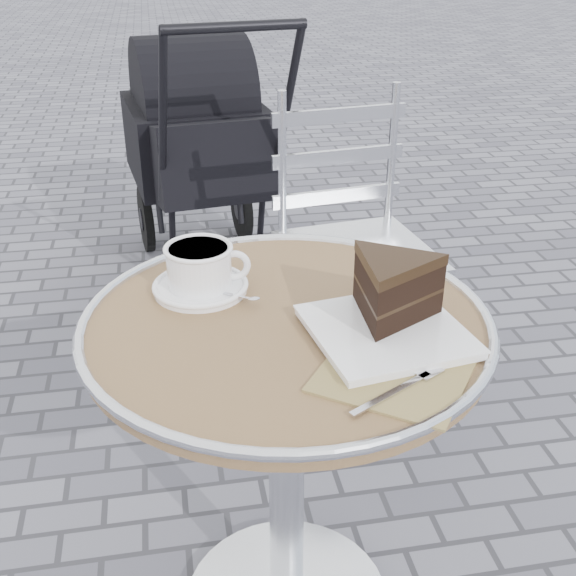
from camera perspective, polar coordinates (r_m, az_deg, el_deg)
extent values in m
cylinder|color=silver|center=(1.47, -0.12, -14.91)|extent=(0.07, 0.07, 0.67)
cylinder|color=#A37B58|center=(1.26, -0.13, -3.12)|extent=(0.70, 0.70, 0.03)
torus|color=silver|center=(1.25, -0.13, -2.53)|extent=(0.72, 0.72, 0.02)
cylinder|color=white|center=(1.35, -6.92, 0.00)|extent=(0.17, 0.17, 0.01)
cylinder|color=white|center=(1.33, -7.03, 1.68)|extent=(0.13, 0.13, 0.08)
torus|color=white|center=(1.33, -4.25, 1.80)|extent=(0.06, 0.02, 0.06)
cylinder|color=#D1AE8B|center=(1.32, -7.11, 3.02)|extent=(0.11, 0.11, 0.01)
cube|color=olive|center=(1.13, 8.43, -6.55)|extent=(0.30, 0.30, 0.00)
cube|color=white|center=(1.21, 7.77, -3.48)|extent=(0.27, 0.27, 0.01)
cylinder|color=silver|center=(2.03, 2.54, -6.00)|extent=(0.02, 0.02, 0.46)
cylinder|color=silver|center=(2.16, 11.30, -4.32)|extent=(0.02, 0.02, 0.46)
cylinder|color=silver|center=(2.32, -0.42, -1.41)|extent=(0.02, 0.02, 0.46)
cylinder|color=silver|center=(2.43, 7.48, -0.18)|extent=(0.02, 0.02, 0.46)
cube|color=silver|center=(2.11, 5.51, 2.81)|extent=(0.46, 0.46, 0.02)
cube|color=black|center=(2.89, -6.59, 10.20)|extent=(0.52, 0.74, 0.42)
cylinder|color=black|center=(2.23, -4.24, 19.89)|extent=(0.44, 0.09, 0.03)
cylinder|color=black|center=(2.72, -9.26, -0.33)|extent=(0.06, 0.19, 0.19)
cylinder|color=black|center=(2.81, -0.48, 0.95)|extent=(0.06, 0.19, 0.19)
cylinder|color=black|center=(3.26, -11.15, 5.39)|extent=(0.07, 0.29, 0.29)
cylinder|color=black|center=(3.33, -3.70, 6.35)|extent=(0.07, 0.29, 0.29)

